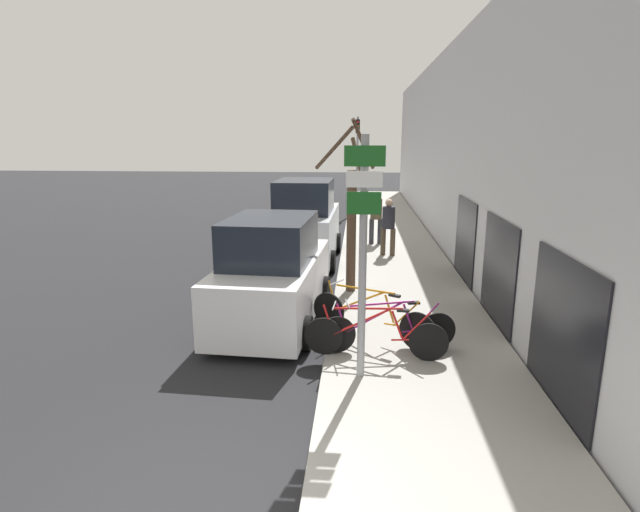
% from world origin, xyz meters
% --- Properties ---
extents(ground_plane, '(80.00, 80.00, 0.00)m').
position_xyz_m(ground_plane, '(0.00, 11.20, 0.00)').
color(ground_plane, black).
extents(sidewalk_curb, '(3.20, 32.00, 0.15)m').
position_xyz_m(sidewalk_curb, '(2.60, 14.00, 0.07)').
color(sidewalk_curb, '#9E9B93').
rests_on(sidewalk_curb, ground).
extents(building_facade, '(0.23, 32.00, 6.50)m').
position_xyz_m(building_facade, '(4.35, 13.92, 3.23)').
color(building_facade, '#BCBCC1').
rests_on(building_facade, ground).
extents(signpost, '(0.56, 0.13, 3.56)m').
position_xyz_m(signpost, '(1.59, 3.10, 2.11)').
color(signpost, '#939399').
rests_on(signpost, sidewalk_curb).
extents(bicycle_0, '(2.34, 0.44, 0.88)m').
position_xyz_m(bicycle_0, '(1.83, 3.75, 0.53)').
color(bicycle_0, black).
rests_on(bicycle_0, sidewalk_curb).
extents(bicycle_1, '(2.33, 0.57, 0.88)m').
position_xyz_m(bicycle_1, '(2.05, 4.05, 0.53)').
color(bicycle_1, black).
rests_on(bicycle_1, sidewalk_curb).
extents(bicycle_2, '(2.16, 1.35, 0.94)m').
position_xyz_m(bicycle_2, '(1.77, 4.55, 0.55)').
color(bicycle_2, black).
rests_on(bicycle_2, sidewalk_curb).
extents(parked_car_0, '(2.14, 4.27, 2.18)m').
position_xyz_m(parked_car_0, '(-0.17, 5.61, 0.98)').
color(parked_car_0, silver).
rests_on(parked_car_0, ground).
extents(parked_car_1, '(2.05, 4.16, 2.47)m').
position_xyz_m(parked_car_1, '(-0.07, 10.80, 1.11)').
color(parked_car_1, '#B2B7BC').
rests_on(parked_car_1, ground).
extents(pedestrian_near, '(0.45, 0.39, 1.76)m').
position_xyz_m(pedestrian_near, '(2.12, 12.87, 1.16)').
color(pedestrian_near, '#333338').
rests_on(pedestrian_near, sidewalk_curb).
extents(pedestrian_far, '(0.44, 0.38, 1.72)m').
position_xyz_m(pedestrian_far, '(2.43, 11.16, 1.15)').
color(pedestrian_far, '#4C3D2D').
rests_on(pedestrian_far, sidewalk_curb).
extents(street_tree, '(1.45, 1.41, 3.94)m').
position_xyz_m(street_tree, '(1.36, 7.46, 1.89)').
color(street_tree, '#4C3828').
rests_on(street_tree, sidewalk_curb).
extents(traffic_light, '(0.20, 0.30, 4.50)m').
position_xyz_m(traffic_light, '(1.42, 20.90, 3.03)').
color(traffic_light, '#939399').
rests_on(traffic_light, sidewalk_curb).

